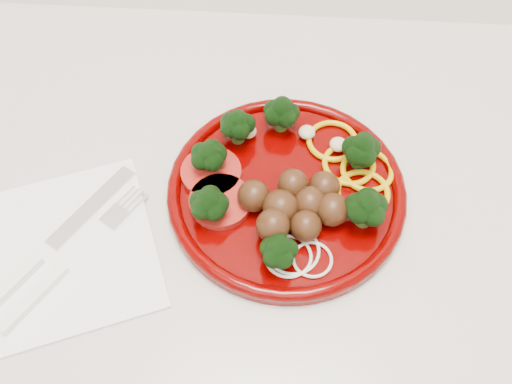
# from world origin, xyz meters

# --- Properties ---
(counter) EXTENTS (2.40, 0.60, 0.90)m
(counter) POSITION_xyz_m (0.00, 1.70, 0.45)
(counter) COLOR white
(counter) RESTS_ON ground
(plate) EXTENTS (0.24, 0.24, 0.05)m
(plate) POSITION_xyz_m (0.29, 1.72, 0.92)
(plate) COLOR #460000
(plate) RESTS_ON counter
(napkin) EXTENTS (0.23, 0.23, 0.00)m
(napkin) POSITION_xyz_m (0.08, 1.64, 0.90)
(napkin) COLOR white
(napkin) RESTS_ON counter
(knife) EXTENTS (0.12, 0.18, 0.01)m
(knife) POSITION_xyz_m (0.06, 1.63, 0.91)
(knife) COLOR silver
(knife) RESTS_ON napkin
(fork) EXTENTS (0.11, 0.16, 0.01)m
(fork) POSITION_xyz_m (0.08, 1.61, 0.91)
(fork) COLOR white
(fork) RESTS_ON napkin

